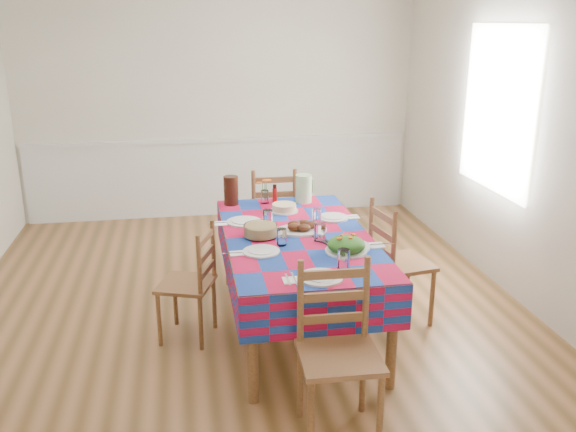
% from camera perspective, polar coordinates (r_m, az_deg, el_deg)
% --- Properties ---
extents(room, '(4.58, 5.08, 2.78)m').
position_cam_1_polar(room, '(4.63, -4.50, 6.90)').
color(room, brown).
rests_on(room, ground).
extents(wainscot, '(4.41, 0.06, 0.92)m').
position_cam_1_polar(wainscot, '(7.24, -6.25, 3.88)').
color(wainscot, silver).
rests_on(wainscot, room).
extents(window_right, '(0.00, 1.40, 1.40)m').
position_cam_1_polar(window_right, '(5.56, 19.00, 9.41)').
color(window_right, white).
rests_on(window_right, room).
extents(dining_table, '(1.04, 1.93, 0.75)m').
position_cam_1_polar(dining_table, '(4.43, 0.85, -2.74)').
color(dining_table, brown).
rests_on(dining_table, room).
extents(setting_near_head, '(0.44, 0.29, 0.13)m').
position_cam_1_polar(setting_near_head, '(3.72, 3.78, -5.12)').
color(setting_near_head, silver).
rests_on(setting_near_head, dining_table).
extents(setting_left_near, '(0.45, 0.27, 0.12)m').
position_cam_1_polar(setting_left_near, '(4.11, -1.89, -2.83)').
color(setting_left_near, silver).
rests_on(setting_left_near, dining_table).
extents(setting_left_far, '(0.49, 0.29, 0.13)m').
position_cam_1_polar(setting_left_far, '(4.63, -3.42, -0.41)').
color(setting_left_far, silver).
rests_on(setting_left_far, dining_table).
extents(setting_right_near, '(0.54, 0.31, 0.14)m').
position_cam_1_polar(setting_right_near, '(4.19, 4.84, -2.38)').
color(setting_right_near, silver).
rests_on(setting_right_near, dining_table).
extents(setting_right_far, '(0.46, 0.27, 0.12)m').
position_cam_1_polar(setting_right_far, '(4.72, 3.76, -0.09)').
color(setting_right_far, silver).
rests_on(setting_right_far, dining_table).
extents(meat_platter, '(0.38, 0.27, 0.07)m').
position_cam_1_polar(meat_platter, '(4.46, 1.26, -1.08)').
color(meat_platter, silver).
rests_on(meat_platter, dining_table).
extents(salad_platter, '(0.28, 0.28, 0.12)m').
position_cam_1_polar(salad_platter, '(4.08, 5.48, -2.75)').
color(salad_platter, silver).
rests_on(salad_platter, dining_table).
extents(pasta_bowl, '(0.24, 0.24, 0.09)m').
position_cam_1_polar(pasta_bowl, '(4.35, -2.58, -1.37)').
color(pasta_bowl, white).
rests_on(pasta_bowl, dining_table).
extents(cake, '(0.23, 0.23, 0.06)m').
position_cam_1_polar(cake, '(4.92, -0.37, 0.77)').
color(cake, silver).
rests_on(cake, dining_table).
extents(serving_utensils, '(0.13, 0.28, 0.01)m').
position_cam_1_polar(serving_utensils, '(4.32, 3.06, -2.10)').
color(serving_utensils, black).
rests_on(serving_utensils, dining_table).
extents(flower_vase, '(0.13, 0.11, 0.22)m').
position_cam_1_polar(flower_vase, '(5.13, -2.19, 2.17)').
color(flower_vase, white).
rests_on(flower_vase, dining_table).
extents(hot_sauce, '(0.04, 0.04, 0.16)m').
position_cam_1_polar(hot_sauce, '(5.13, -1.25, 2.08)').
color(hot_sauce, '#B50E0E').
rests_on(hot_sauce, dining_table).
extents(green_pitcher, '(0.14, 0.14, 0.24)m').
position_cam_1_polar(green_pitcher, '(5.16, 1.47, 2.59)').
color(green_pitcher, '#B2DF9D').
rests_on(green_pitcher, dining_table).
extents(tea_pitcher, '(0.12, 0.12, 0.24)m').
position_cam_1_polar(tea_pitcher, '(5.10, -5.36, 2.40)').
color(tea_pitcher, '#32140B').
rests_on(tea_pitcher, dining_table).
extents(name_card, '(0.08, 0.02, 0.02)m').
position_cam_1_polar(name_card, '(3.59, 3.64, -6.37)').
color(name_card, silver).
rests_on(name_card, dining_table).
extents(chair_near, '(0.45, 0.43, 0.99)m').
position_cam_1_polar(chair_near, '(3.44, 4.68, -12.61)').
color(chair_near, brown).
rests_on(chair_near, room).
extents(chair_far, '(0.44, 0.42, 0.97)m').
position_cam_1_polar(chair_far, '(5.62, -1.46, -0.22)').
color(chair_far, brown).
rests_on(chair_far, room).
extents(chair_left, '(0.47, 0.48, 0.86)m').
position_cam_1_polar(chair_left, '(4.45, -9.05, -6.31)').
color(chair_left, brown).
rests_on(chair_left, room).
extents(chair_right, '(0.47, 0.48, 0.96)m').
position_cam_1_polar(chair_right, '(4.69, 10.13, -4.40)').
color(chair_right, brown).
rests_on(chair_right, room).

